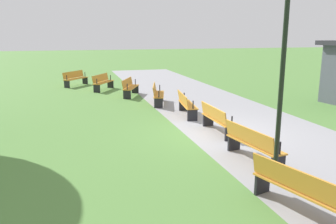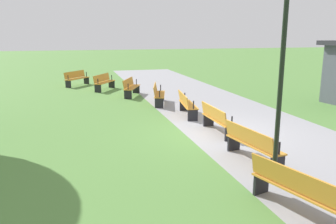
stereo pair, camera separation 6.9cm
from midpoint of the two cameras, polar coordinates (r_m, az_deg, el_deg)
ground_plane at (r=11.28m, az=8.19°, el=-3.44°), size 120.00×120.00×0.00m
path_paving at (r=11.88m, az=14.16°, el=-2.86°), size 40.27×4.91×0.01m
bench_0 at (r=21.96m, az=-15.23°, el=5.45°), size 1.76×1.55×0.89m
bench_1 at (r=19.94m, az=-10.89°, el=4.96°), size 1.86×1.38×0.89m
bench_2 at (r=17.83m, az=-6.46°, el=4.19°), size 1.92×1.18×0.89m
bench_3 at (r=15.65m, az=-1.90°, el=3.06°), size 1.94×0.96×0.89m
bench_4 at (r=13.41m, az=2.86°, el=1.39°), size 1.93×0.72×0.89m
bench_5 at (r=11.13m, az=7.94°, el=-1.11°), size 1.88×0.47×0.89m
bench_6 at (r=8.84m, az=13.59°, el=-5.04°), size 1.93×0.72×0.89m
bench_7 at (r=6.60m, az=20.43°, el=-11.80°), size 1.94×0.96×0.89m
lamp_post at (r=7.30m, az=18.45°, el=10.19°), size 0.32×0.32×4.16m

